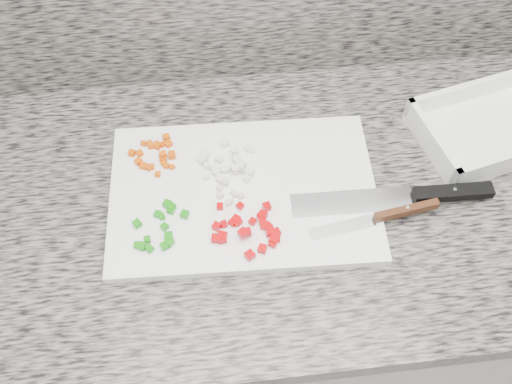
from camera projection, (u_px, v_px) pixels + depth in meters
cabinet at (281, 297)px, 1.39m from camera, size 3.92×0.62×0.86m
countertop at (290, 197)px, 1.02m from camera, size 3.96×0.64×0.04m
cutting_board at (243, 192)px, 0.99m from camera, size 0.47×0.33×0.02m
carrot_pile at (157, 154)px, 1.02m from camera, size 0.08×0.09×0.02m
onion_pile at (227, 165)px, 1.01m from camera, size 0.11×0.10×0.02m
green_pepper_pile at (161, 228)px, 0.94m from camera, size 0.10×0.10×0.01m
red_pepper_pile at (248, 229)px, 0.93m from camera, size 0.11×0.11×0.02m
garlic_pile at (227, 194)px, 0.98m from camera, size 0.05×0.06×0.01m
chef_knife at (419, 196)px, 0.97m from camera, size 0.35×0.05×0.02m
paring_knife at (390, 215)px, 0.95m from camera, size 0.23×0.05×0.02m
tray at (487, 129)px, 1.06m from camera, size 0.29×0.23×0.05m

